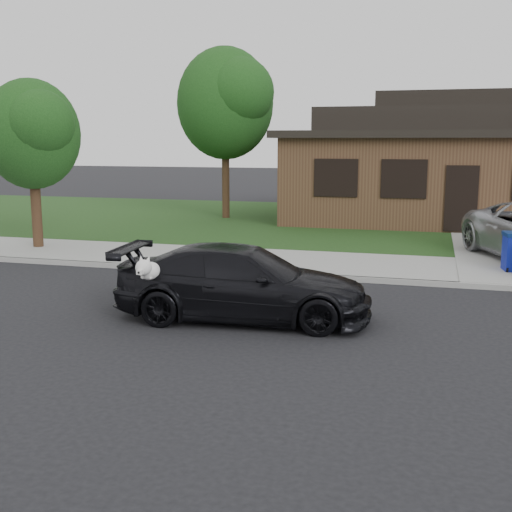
# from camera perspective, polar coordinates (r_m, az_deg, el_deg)

# --- Properties ---
(ground) EXTENTS (120.00, 120.00, 0.00)m
(ground) POSITION_cam_1_polar(r_m,az_deg,el_deg) (11.19, -1.36, -5.60)
(ground) COLOR black
(ground) RESTS_ON ground
(sidewalk) EXTENTS (60.00, 3.00, 0.12)m
(sidewalk) POSITION_cam_1_polar(r_m,az_deg,el_deg) (15.90, 3.83, -0.63)
(sidewalk) COLOR gray
(sidewalk) RESTS_ON ground
(curb) EXTENTS (60.00, 0.12, 0.12)m
(curb) POSITION_cam_1_polar(r_m,az_deg,el_deg) (14.47, 2.63, -1.71)
(curb) COLOR gray
(curb) RESTS_ON ground
(lawn) EXTENTS (60.00, 13.00, 0.13)m
(lawn) POSITION_cam_1_polar(r_m,az_deg,el_deg) (23.70, 7.73, 2.91)
(lawn) COLOR #193814
(lawn) RESTS_ON ground
(sedan) EXTENTS (4.52, 2.28, 1.28)m
(sedan) POSITION_cam_1_polar(r_m,az_deg,el_deg) (11.04, -1.19, -2.39)
(sedan) COLOR black
(sedan) RESTS_ON ground
(house) EXTENTS (12.60, 8.60, 4.65)m
(house) POSITION_cam_1_polar(r_m,az_deg,el_deg) (25.33, 17.55, 7.70)
(house) COLOR #422B1C
(house) RESTS_ON ground
(tree_0) EXTENTS (3.78, 3.60, 6.34)m
(tree_0) POSITION_cam_1_polar(r_m,az_deg,el_deg) (24.39, -2.48, 13.59)
(tree_0) COLOR #332114
(tree_0) RESTS_ON ground
(tree_2) EXTENTS (2.73, 2.60, 4.59)m
(tree_2) POSITION_cam_1_polar(r_m,az_deg,el_deg) (18.65, -19.17, 10.35)
(tree_2) COLOR #332114
(tree_2) RESTS_ON ground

